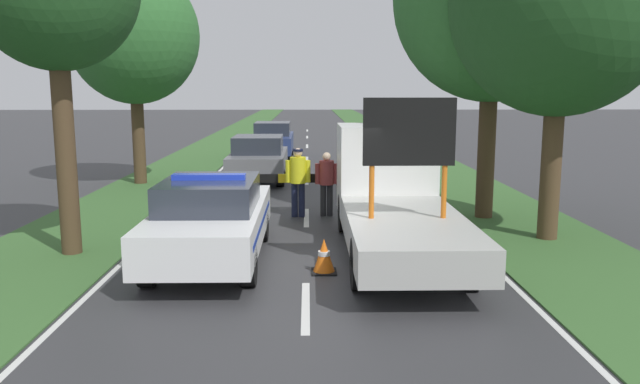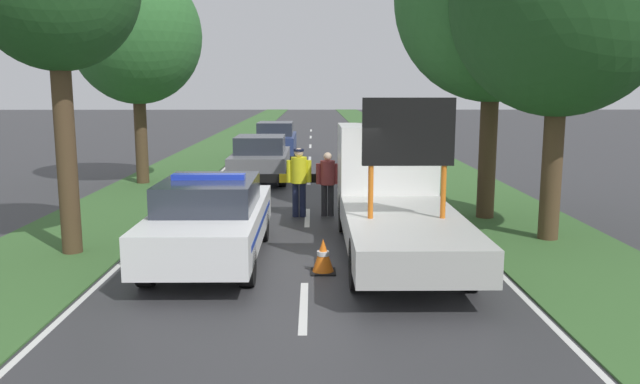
# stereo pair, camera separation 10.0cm
# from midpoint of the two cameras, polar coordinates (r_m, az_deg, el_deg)

# --- Properties ---
(ground_plane) EXTENTS (160.00, 160.00, 0.00)m
(ground_plane) POSITION_cam_midpoint_polar(r_m,az_deg,el_deg) (11.30, -1.09, -6.69)
(ground_plane) COLOR #333335
(lane_markings) EXTENTS (6.80, 57.35, 0.01)m
(lane_markings) POSITION_cam_midpoint_polar(r_m,az_deg,el_deg) (23.48, -0.87, 1.82)
(lane_markings) COLOR silver
(lane_markings) RESTS_ON ground
(grass_verge_left) EXTENTS (3.02, 120.00, 0.03)m
(grass_verge_left) POSITION_cam_midpoint_polar(r_m,az_deg,el_deg) (31.42, -9.92, 3.65)
(grass_verge_left) COLOR #38602D
(grass_verge_left) RESTS_ON ground
(grass_verge_right) EXTENTS (3.02, 120.00, 0.03)m
(grass_verge_right) POSITION_cam_midpoint_polar(r_m,az_deg,el_deg) (31.39, 8.29, 3.69)
(grass_verge_right) COLOR #38602D
(grass_verge_right) RESTS_ON ground
(police_car) EXTENTS (1.86, 4.93, 1.63)m
(police_car) POSITION_cam_midpoint_polar(r_m,az_deg,el_deg) (11.54, -9.69, -2.40)
(police_car) COLOR white
(police_car) RESTS_ON ground
(work_truck) EXTENTS (2.01, 6.31, 2.99)m
(work_truck) POSITION_cam_midpoint_polar(r_m,az_deg,el_deg) (12.47, 6.89, -0.00)
(work_truck) COLOR white
(work_truck) RESTS_ON ground
(road_barrier) EXTENTS (3.54, 0.08, 0.99)m
(road_barrier) POSITION_cam_midpoint_polar(r_m,az_deg,el_deg) (15.82, -1.42, 1.07)
(road_barrier) COLOR black
(road_barrier) RESTS_ON ground
(police_officer) EXTENTS (0.61, 0.39, 1.70)m
(police_officer) POSITION_cam_midpoint_polar(r_m,az_deg,el_deg) (15.27, -1.75, 1.45)
(police_officer) COLOR #191E38
(police_officer) RESTS_ON ground
(pedestrian_civilian) EXTENTS (0.57, 0.36, 1.59)m
(pedestrian_civilian) POSITION_cam_midpoint_polar(r_m,az_deg,el_deg) (15.37, 0.88, 1.21)
(pedestrian_civilian) COLOR #232326
(pedestrian_civilian) RESTS_ON ground
(traffic_cone_near_police) EXTENTS (0.42, 0.42, 0.59)m
(traffic_cone_near_police) POSITION_cam_midpoint_polar(r_m,az_deg,el_deg) (16.25, 5.24, -0.66)
(traffic_cone_near_police) COLOR black
(traffic_cone_near_police) RESTS_ON ground
(traffic_cone_centre_front) EXTENTS (0.43, 0.43, 0.59)m
(traffic_cone_centre_front) POSITION_cam_midpoint_polar(r_m,az_deg,el_deg) (16.08, -11.00, -0.90)
(traffic_cone_centre_front) COLOR black
(traffic_cone_centre_front) RESTS_ON ground
(traffic_cone_near_truck) EXTENTS (0.43, 0.43, 0.60)m
(traffic_cone_near_truck) POSITION_cam_midpoint_polar(r_m,az_deg,el_deg) (10.77, 0.55, -5.86)
(traffic_cone_near_truck) COLOR black
(traffic_cone_near_truck) RESTS_ON ground
(queued_car_suv_grey) EXTENTS (1.84, 4.34, 1.54)m
(queued_car_suv_grey) POSITION_cam_midpoint_polar(r_m,az_deg,el_deg) (21.41, -5.31, 3.17)
(queued_car_suv_grey) COLOR slate
(queued_car_suv_grey) RESTS_ON ground
(queued_car_hatch_blue) EXTENTS (1.74, 4.47, 1.64)m
(queued_car_hatch_blue) POSITION_cam_midpoint_polar(r_m,az_deg,el_deg) (28.10, -3.96, 4.76)
(queued_car_hatch_blue) COLOR navy
(queued_car_hatch_blue) RESTS_ON ground
(roadside_tree_mid_left) EXTENTS (4.41, 4.41, 7.19)m
(roadside_tree_mid_left) POSITION_cam_midpoint_polar(r_m,az_deg,el_deg) (13.72, 21.47, 16.04)
(roadside_tree_mid_left) COLOR #4C3823
(roadside_tree_mid_left) RESTS_ON ground
(roadside_tree_mid_right) EXTENTS (4.16, 4.16, 6.99)m
(roadside_tree_mid_right) POSITION_cam_midpoint_polar(r_m,az_deg,el_deg) (21.36, -16.32, 13.52)
(roadside_tree_mid_right) COLOR #4C3823
(roadside_tree_mid_right) RESTS_ON ground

